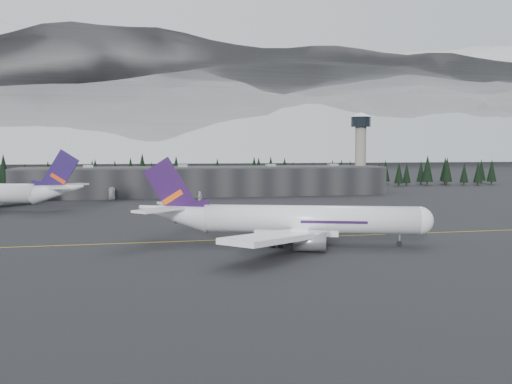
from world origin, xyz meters
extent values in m
plane|color=black|center=(0.00, 0.00, 0.00)|extent=(1400.00, 1400.00, 0.00)
cube|color=gold|center=(0.00, -2.00, 0.01)|extent=(400.00, 0.40, 0.02)
cube|color=black|center=(0.00, 125.00, 6.00)|extent=(160.00, 30.00, 12.00)
cube|color=#333335|center=(0.00, 125.00, 12.30)|extent=(160.00, 30.00, 0.60)
cylinder|color=gray|center=(75.00, 128.00, 16.00)|extent=(5.20, 5.20, 32.00)
cylinder|color=black|center=(75.00, 128.00, 33.25)|extent=(9.20, 9.20, 4.50)
cone|color=silver|center=(75.00, 128.00, 36.70)|extent=(10.00, 10.00, 2.00)
cube|color=black|center=(0.00, 162.00, 7.50)|extent=(360.00, 20.00, 15.00)
cylinder|color=white|center=(4.79, -11.98, 5.43)|extent=(44.96, 19.97, 5.92)
sphere|color=white|center=(26.34, -19.16, 5.43)|extent=(5.92, 5.92, 5.92)
cone|color=white|center=(-23.31, -2.62, 6.32)|extent=(17.61, 10.86, 8.58)
cube|color=white|center=(4.01, 4.41, 3.85)|extent=(12.39, 28.59, 2.53)
cylinder|color=#9B9EA3|center=(7.91, -2.61, 2.17)|extent=(7.27, 5.59, 3.75)
cube|color=white|center=(-5.66, -24.63, 3.85)|extent=(25.48, 24.79, 2.53)
cylinder|color=#9B9EA3|center=(1.67, -21.35, 2.17)|extent=(7.27, 5.59, 3.75)
cube|color=#280E41|center=(-23.77, -2.47, 11.35)|extent=(12.02, 4.42, 14.70)
cube|color=#F1510E|center=(-23.59, -2.53, 9.87)|extent=(4.74, 2.05, 3.62)
cube|color=white|center=(-23.31, 3.62, 7.70)|extent=(6.53, 11.53, 0.49)
cube|color=white|center=(-27.05, -7.62, 7.70)|extent=(11.07, 10.53, 0.49)
cylinder|color=black|center=(22.59, -17.91, 1.48)|extent=(0.49, 0.49, 2.96)
cylinder|color=black|center=(-0.36, -5.58, 1.48)|extent=(0.49, 0.49, 2.96)
cylinder|color=black|center=(-3.17, -14.01, 1.48)|extent=(0.49, 0.49, 2.96)
cone|color=silver|center=(-55.91, 68.26, 6.88)|extent=(19.06, 10.39, 9.34)
cube|color=silver|center=(-77.27, 90.36, 4.19)|extent=(26.30, 28.36, 2.76)
cube|color=#1C0E44|center=(-55.39, 68.14, 12.37)|extent=(13.39, 3.62, 16.02)
cube|color=red|center=(-55.60, 68.19, 10.76)|extent=(5.24, 1.78, 3.94)
cube|color=silver|center=(-55.28, 61.49, 8.39)|extent=(8.07, 12.73, 0.54)
cube|color=silver|center=(-52.35, 74.06, 8.39)|extent=(11.62, 11.94, 0.54)
imported|color=silver|center=(-40.06, 107.71, 0.72)|extent=(3.61, 5.62, 1.44)
imported|color=silver|center=(-5.80, 96.53, 0.64)|extent=(4.04, 3.16, 1.29)
camera|label=1|loc=(-32.53, -127.34, 20.28)|focal=40.00mm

